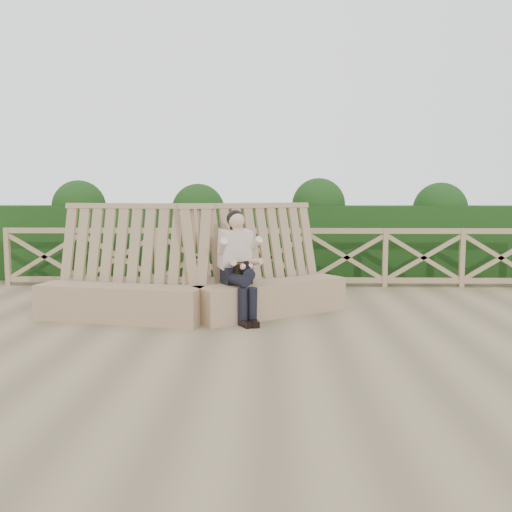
{
  "coord_description": "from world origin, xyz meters",
  "views": [
    {
      "loc": [
        -0.01,
        -7.15,
        1.69
      ],
      "look_at": [
        -0.19,
        0.4,
        0.9
      ],
      "focal_mm": 40.0,
      "sensor_mm": 36.0,
      "label": 1
    }
  ],
  "objects": [
    {
      "name": "ground",
      "position": [
        0.0,
        0.0,
        0.0
      ],
      "size": [
        60.0,
        60.0,
        0.0
      ],
      "primitive_type": "plane",
      "color": "brown",
      "rests_on": "ground"
    },
    {
      "name": "woman",
      "position": [
        -0.44,
        0.59,
        0.81
      ],
      "size": [
        0.64,
        0.95,
        1.51
      ],
      "rotation": [
        0.0,
        0.0,
        0.46
      ],
      "color": "black",
      "rests_on": "ground"
    },
    {
      "name": "guardrail",
      "position": [
        0.0,
        3.5,
        0.55
      ],
      "size": [
        10.1,
        0.09,
        1.1
      ],
      "color": "#8D7452",
      "rests_on": "ground"
    },
    {
      "name": "hedge",
      "position": [
        0.0,
        4.7,
        0.75
      ],
      "size": [
        12.0,
        1.2,
        1.5
      ],
      "primitive_type": "cube",
      "color": "black",
      "rests_on": "ground"
    },
    {
      "name": "bench",
      "position": [
        -1.03,
        0.73,
        0.41
      ],
      "size": [
        4.35,
        1.97,
        1.62
      ],
      "rotation": [
        0.0,
        0.0,
        0.21
      ],
      "color": "#866C4C",
      "rests_on": "ground"
    }
  ]
}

